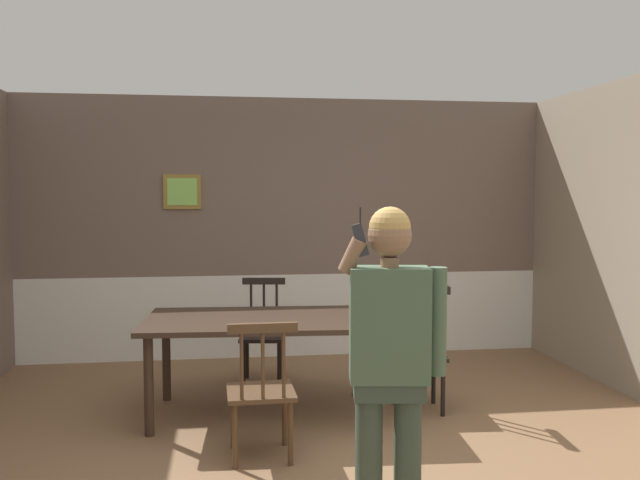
% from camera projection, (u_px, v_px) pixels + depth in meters
% --- Properties ---
extents(ground_plane, '(6.98, 6.98, 0.00)m').
position_uv_depth(ground_plane, '(334.00, 476.00, 4.20)').
color(ground_plane, '#846042').
extents(room_back_partition, '(5.66, 0.17, 2.74)m').
position_uv_depth(room_back_partition, '(286.00, 233.00, 7.25)').
color(room_back_partition, '#756056').
rests_on(room_back_partition, ground_plane).
extents(dining_table, '(1.88, 1.17, 0.77)m').
position_uv_depth(dining_table, '(262.00, 328.00, 5.33)').
color(dining_table, '#38281E').
rests_on(dining_table, ground_plane).
extents(chair_near_window, '(0.44, 0.44, 1.03)m').
position_uv_depth(chair_near_window, '(423.00, 351.00, 5.44)').
color(chair_near_window, black).
rests_on(chair_near_window, ground_plane).
extents(chair_by_doorway, '(0.45, 0.45, 0.95)m').
position_uv_depth(chair_by_doorway, '(263.00, 333.00, 6.26)').
color(chair_by_doorway, black).
rests_on(chair_by_doorway, ground_plane).
extents(chair_at_table_head, '(0.45, 0.45, 0.93)m').
position_uv_depth(chair_at_table_head, '(261.00, 390.00, 4.44)').
color(chair_at_table_head, '#513823').
rests_on(chair_at_table_head, ground_plane).
extents(person_figure, '(0.55, 0.27, 1.68)m').
position_uv_depth(person_figure, '(390.00, 349.00, 3.40)').
color(person_figure, '#3A493A').
rests_on(person_figure, ground_plane).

